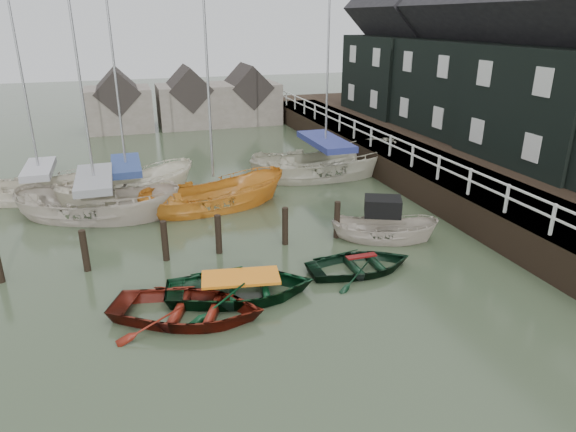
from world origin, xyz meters
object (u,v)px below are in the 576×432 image
object	(u,v)px
sailboat_e	(44,197)
rowboat_red	(188,318)
sailboat_b	(129,195)
motorboat	(383,236)
rowboat_green	(241,297)
sailboat_d	(325,175)
sailboat_c	(215,207)
sailboat_a	(99,215)
rowboat_dkgreen	(360,271)

from	to	relation	value
sailboat_e	rowboat_red	bearing A→B (deg)	-156.14
sailboat_b	motorboat	bearing A→B (deg)	-147.78
rowboat_green	sailboat_d	size ratio (longest dim) A/B	0.33
rowboat_green	sailboat_c	size ratio (longest dim) A/B	0.44
motorboat	sailboat_a	size ratio (longest dim) A/B	0.34
rowboat_red	rowboat_green	bearing A→B (deg)	-43.56
rowboat_dkgreen	sailboat_b	world-z (taller)	sailboat_b
sailboat_c	sailboat_e	distance (m)	7.95
sailboat_b	sailboat_c	world-z (taller)	sailboat_b
sailboat_b	sailboat_c	size ratio (longest dim) A/B	1.09
motorboat	sailboat_b	bearing A→B (deg)	72.49
rowboat_red	sailboat_a	bearing A→B (deg)	39.58
rowboat_dkgreen	sailboat_e	world-z (taller)	sailboat_e
rowboat_red	sailboat_a	distance (m)	9.17
rowboat_red	sailboat_c	bearing A→B (deg)	9.12
rowboat_red	rowboat_dkgreen	distance (m)	5.77
rowboat_green	motorboat	bearing A→B (deg)	-57.69
rowboat_green	sailboat_d	distance (m)	12.76
sailboat_e	sailboat_d	bearing A→B (deg)	-90.81
sailboat_d	rowboat_green	bearing A→B (deg)	148.16
sailboat_d	rowboat_red	bearing A→B (deg)	144.11
sailboat_a	sailboat_d	bearing A→B (deg)	-54.31
sailboat_d	sailboat_e	world-z (taller)	sailboat_d
rowboat_green	motorboat	distance (m)	6.41
rowboat_green	sailboat_a	bearing A→B (deg)	36.13
rowboat_dkgreen	sailboat_e	size ratio (longest dim) A/B	0.33
sailboat_b	sailboat_d	xyz separation A→B (m)	(9.72, 0.28, -0.00)
rowboat_dkgreen	sailboat_c	xyz separation A→B (m)	(-3.38, 7.42, 0.01)
sailboat_b	rowboat_red	bearing A→B (deg)	170.68
motorboat	sailboat_d	size ratio (longest dim) A/B	0.32
rowboat_green	motorboat	world-z (taller)	motorboat
rowboat_dkgreen	sailboat_a	distance (m)	11.21
motorboat	sailboat_c	world-z (taller)	sailboat_c
sailboat_d	sailboat_c	bearing A→B (deg)	115.68
rowboat_dkgreen	sailboat_a	xyz separation A→B (m)	(-8.11, 7.75, 0.06)
sailboat_d	motorboat	bearing A→B (deg)	174.09
rowboat_red	sailboat_a	size ratio (longest dim) A/B	0.35
rowboat_red	sailboat_a	world-z (taller)	sailboat_a
rowboat_dkgreen	motorboat	size ratio (longest dim) A/B	0.86
sailboat_c	sailboat_a	bearing A→B (deg)	77.32
rowboat_red	sailboat_d	world-z (taller)	sailboat_d
rowboat_green	rowboat_dkgreen	distance (m)	4.05
sailboat_d	sailboat_a	bearing A→B (deg)	104.04
sailboat_b	sailboat_d	distance (m)	9.72
motorboat	sailboat_e	size ratio (longest dim) A/B	0.38
sailboat_a	sailboat_e	bearing A→B (deg)	60.02
rowboat_red	sailboat_b	world-z (taller)	sailboat_b
rowboat_red	sailboat_d	xyz separation A→B (m)	(8.54, 11.39, 0.06)
rowboat_red	sailboat_e	xyz separation A→B (m)	(-4.86, 12.01, 0.07)
rowboat_red	sailboat_d	size ratio (longest dim) A/B	0.32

